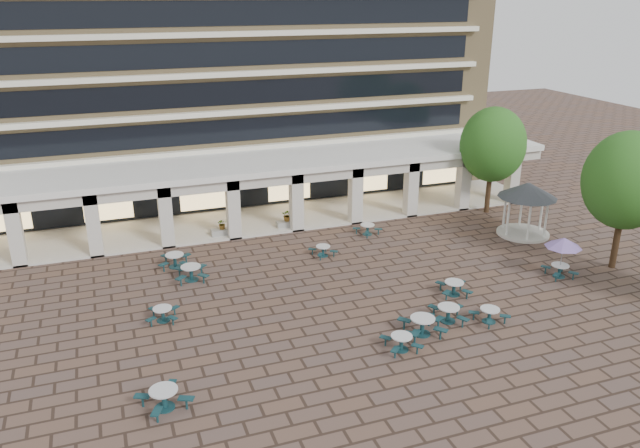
{
  "coord_description": "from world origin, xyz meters",
  "views": [
    {
      "loc": [
        -9.59,
        -24.75,
        15.0
      ],
      "look_at": [
        0.39,
        3.0,
        3.94
      ],
      "focal_mm": 35.0,
      "sensor_mm": 36.0,
      "label": 1
    }
  ],
  "objects_px": {
    "picnic_table_1": "(401,341)",
    "picnic_table_2": "(422,324)",
    "gazebo": "(527,196)",
    "planter_right": "(288,220)",
    "picnic_table_0": "(164,397)",
    "planter_left": "(223,229)"
  },
  "relations": [
    {
      "from": "picnic_table_1",
      "to": "planter_right",
      "type": "xyz_separation_m",
      "value": [
        -0.29,
        16.28,
        0.13
      ]
    },
    {
      "from": "gazebo",
      "to": "planter_right",
      "type": "xyz_separation_m",
      "value": [
        -14.17,
        6.34,
        -2.07
      ]
    },
    {
      "from": "picnic_table_1",
      "to": "gazebo",
      "type": "height_order",
      "value": "gazebo"
    },
    {
      "from": "planter_right",
      "to": "picnic_table_2",
      "type": "bearing_deg",
      "value": -83.29
    },
    {
      "from": "picnic_table_0",
      "to": "planter_left",
      "type": "bearing_deg",
      "value": 50.91
    },
    {
      "from": "picnic_table_0",
      "to": "gazebo",
      "type": "bearing_deg",
      "value": 3.01
    },
    {
      "from": "picnic_table_1",
      "to": "gazebo",
      "type": "relative_size",
      "value": 0.44
    },
    {
      "from": "planter_right",
      "to": "picnic_table_0",
      "type": "bearing_deg",
      "value": -120.84
    },
    {
      "from": "gazebo",
      "to": "planter_right",
      "type": "distance_m",
      "value": 15.66
    },
    {
      "from": "planter_left",
      "to": "planter_right",
      "type": "relative_size",
      "value": 1.0
    },
    {
      "from": "picnic_table_1",
      "to": "gazebo",
      "type": "bearing_deg",
      "value": 38.06
    },
    {
      "from": "gazebo",
      "to": "planter_right",
      "type": "bearing_deg",
      "value": 155.88
    },
    {
      "from": "picnic_table_2",
      "to": "planter_right",
      "type": "height_order",
      "value": "planter_right"
    },
    {
      "from": "picnic_table_0",
      "to": "planter_left",
      "type": "distance_m",
      "value": 17.84
    },
    {
      "from": "picnic_table_0",
      "to": "picnic_table_2",
      "type": "bearing_deg",
      "value": -13.23
    },
    {
      "from": "picnic_table_2",
      "to": "planter_left",
      "type": "distance_m",
      "value": 16.6
    },
    {
      "from": "picnic_table_2",
      "to": "planter_left",
      "type": "bearing_deg",
      "value": 117.06
    },
    {
      "from": "picnic_table_1",
      "to": "picnic_table_2",
      "type": "bearing_deg",
      "value": 32.67
    },
    {
      "from": "picnic_table_1",
      "to": "picnic_table_2",
      "type": "height_order",
      "value": "picnic_table_2"
    },
    {
      "from": "picnic_table_0",
      "to": "planter_right",
      "type": "height_order",
      "value": "planter_right"
    },
    {
      "from": "picnic_table_1",
      "to": "planter_left",
      "type": "xyz_separation_m",
      "value": [
        -4.71,
        16.28,
        0.04
      ]
    },
    {
      "from": "gazebo",
      "to": "planter_left",
      "type": "relative_size",
      "value": 2.51
    }
  ]
}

